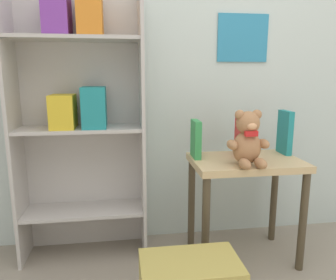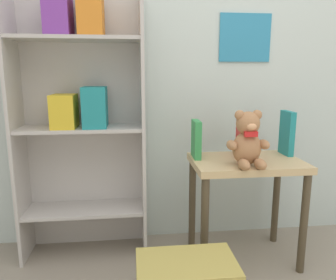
% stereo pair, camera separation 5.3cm
% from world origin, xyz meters
% --- Properties ---
extents(wall_back, '(4.80, 0.07, 2.50)m').
position_xyz_m(wall_back, '(0.00, 1.45, 1.25)').
color(wall_back, silver).
rests_on(wall_back, ground_plane).
extents(bookshelf_side, '(0.69, 0.26, 1.46)m').
position_xyz_m(bookshelf_side, '(-0.82, 1.30, 0.84)').
color(bookshelf_side, '#BCB7B2').
rests_on(bookshelf_side, ground_plane).
extents(display_table, '(0.58, 0.39, 0.57)m').
position_xyz_m(display_table, '(0.06, 1.10, 0.47)').
color(display_table, tan).
rests_on(display_table, ground_plane).
extents(teddy_bear, '(0.21, 0.19, 0.28)m').
position_xyz_m(teddy_bear, '(0.02, 0.99, 0.70)').
color(teddy_bear, '#A8754C').
rests_on(teddy_bear, display_table).
extents(book_standing_green, '(0.04, 0.14, 0.20)m').
position_xyz_m(book_standing_green, '(-0.20, 1.18, 0.68)').
color(book_standing_green, '#33934C').
rests_on(book_standing_green, display_table).
extents(book_standing_red, '(0.03, 0.14, 0.24)m').
position_xyz_m(book_standing_red, '(0.06, 1.18, 0.69)').
color(book_standing_red, red).
rests_on(book_standing_red, display_table).
extents(book_standing_teal, '(0.03, 0.13, 0.25)m').
position_xyz_m(book_standing_teal, '(0.32, 1.19, 0.70)').
color(book_standing_teal, teal).
rests_on(book_standing_teal, display_table).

